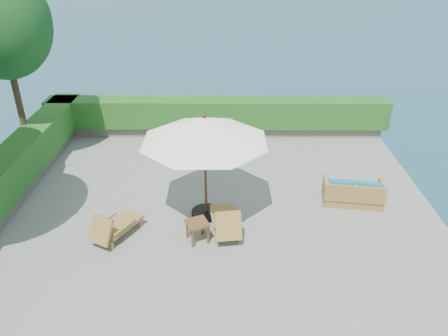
{
  "coord_description": "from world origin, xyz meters",
  "views": [
    {
      "loc": [
        0.4,
        -9.44,
        6.54
      ],
      "look_at": [
        0.3,
        0.8,
        1.1
      ],
      "focal_mm": 35.0,
      "sensor_mm": 36.0,
      "label": 1
    }
  ],
  "objects_px": {
    "wicker_loveseat": "(353,194)",
    "lounge_right": "(226,221)",
    "patio_umbrella": "(204,130)",
    "lounge_left": "(114,226)",
    "side_table": "(197,225)"
  },
  "relations": [
    {
      "from": "patio_umbrella",
      "to": "wicker_loveseat",
      "type": "relative_size",
      "value": 2.47
    },
    {
      "from": "patio_umbrella",
      "to": "wicker_loveseat",
      "type": "height_order",
      "value": "patio_umbrella"
    },
    {
      "from": "lounge_right",
      "to": "patio_umbrella",
      "type": "bearing_deg",
      "value": 115.32
    },
    {
      "from": "lounge_right",
      "to": "wicker_loveseat",
      "type": "xyz_separation_m",
      "value": [
        3.49,
        1.41,
        -0.06
      ]
    },
    {
      "from": "side_table",
      "to": "lounge_right",
      "type": "bearing_deg",
      "value": 24.48
    },
    {
      "from": "lounge_left",
      "to": "lounge_right",
      "type": "relative_size",
      "value": 0.96
    },
    {
      "from": "lounge_right",
      "to": "wicker_loveseat",
      "type": "height_order",
      "value": "lounge_right"
    },
    {
      "from": "patio_umbrella",
      "to": "wicker_loveseat",
      "type": "distance_m",
      "value": 4.58
    },
    {
      "from": "lounge_right",
      "to": "side_table",
      "type": "height_order",
      "value": "lounge_right"
    },
    {
      "from": "side_table",
      "to": "wicker_loveseat",
      "type": "xyz_separation_m",
      "value": [
        4.17,
        1.72,
        -0.13
      ]
    },
    {
      "from": "patio_umbrella",
      "to": "side_table",
      "type": "relative_size",
      "value": 6.42
    },
    {
      "from": "patio_umbrella",
      "to": "side_table",
      "type": "distance_m",
      "value": 2.28
    },
    {
      "from": "patio_umbrella",
      "to": "lounge_left",
      "type": "relative_size",
      "value": 2.8
    },
    {
      "from": "wicker_loveseat",
      "to": "lounge_right",
      "type": "bearing_deg",
      "value": -150.21
    },
    {
      "from": "lounge_left",
      "to": "wicker_loveseat",
      "type": "distance_m",
      "value": 6.4
    }
  ]
}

